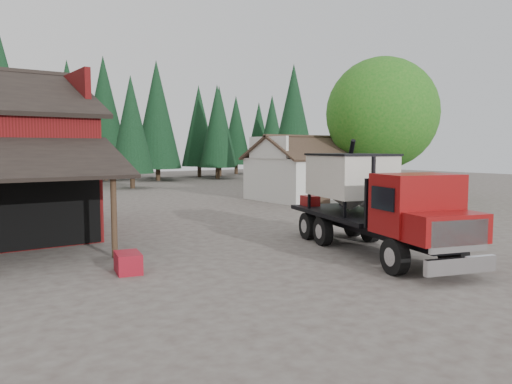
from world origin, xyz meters
TOP-DOWN VIEW (x-y plane):
  - ground at (0.00, 0.00)m, footprint 120.00×120.00m
  - farmhouse at (13.00, 13.00)m, footprint 8.60×6.42m
  - deciduous_tree at (17.01, 9.97)m, footprint 8.00×8.00m
  - conifer_backdrop at (0.00, 42.00)m, footprint 76.00×16.00m
  - near_pine_b at (6.00, 30.00)m, footprint 3.96×3.96m
  - near_pine_c at (22.00, 26.00)m, footprint 4.84×4.84m
  - near_pine_d at (-4.00, 34.00)m, footprint 5.28×5.28m
  - feed_truck at (2.11, -2.39)m, footprint 4.87×9.28m
  - silver_car at (14.00, 5.65)m, footprint 6.32×3.35m
  - equip_box at (-6.00, -0.17)m, footprint 0.91×1.22m

SIDE VIEW (x-z plane):
  - ground at x=0.00m, z-range 0.00..0.00m
  - conifer_backdrop at x=0.00m, z-range -8.00..8.00m
  - equip_box at x=-6.00m, z-range 0.00..0.60m
  - silver_car at x=14.00m, z-range 0.00..1.69m
  - farmhouse at x=13.00m, z-range -0.66..3.99m
  - feed_truck at x=2.11m, z-range -0.13..3.92m
  - near_pine_b at x=6.00m, z-range 0.69..11.09m
  - deciduous_tree at x=17.01m, z-range 0.81..11.01m
  - near_pine_c at x=22.00m, z-range 0.69..13.09m
  - near_pine_d at x=-4.00m, z-range 0.69..14.09m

